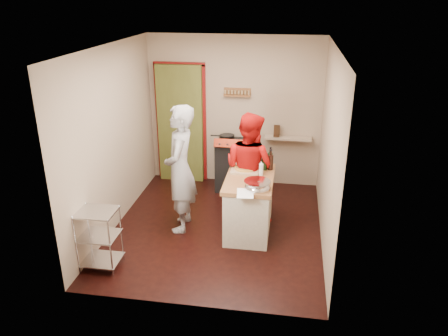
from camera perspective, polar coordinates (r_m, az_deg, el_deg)
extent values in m
plane|color=black|center=(6.52, -0.85, -7.75)|extent=(3.50, 3.50, 0.00)
cube|color=gray|center=(7.64, 1.36, 7.36)|extent=(3.00, 0.04, 2.60)
cube|color=#565B23|center=(7.93, -5.46, 5.95)|extent=(0.80, 0.40, 2.10)
cube|color=maroon|center=(7.98, -8.52, 5.91)|extent=(0.06, 0.06, 2.10)
cube|color=maroon|center=(7.77, -2.57, 5.69)|extent=(0.06, 0.06, 2.10)
cube|color=maroon|center=(7.64, -5.88, 13.39)|extent=(0.90, 0.06, 0.06)
cube|color=brown|center=(7.51, 1.71, 9.46)|extent=(0.46, 0.09, 0.03)
cube|color=brown|center=(7.54, 1.76, 9.97)|extent=(0.46, 0.02, 0.12)
cube|color=olive|center=(7.50, 1.72, 9.87)|extent=(0.42, 0.04, 0.07)
cube|color=gray|center=(7.59, 8.37, 3.88)|extent=(0.80, 0.18, 0.04)
cube|color=black|center=(7.56, 6.90, 4.83)|extent=(0.10, 0.14, 0.22)
cube|color=gray|center=(6.40, -14.29, 3.70)|extent=(0.04, 3.50, 2.60)
cube|color=gray|center=(5.92, 13.54, 2.27)|extent=(0.04, 3.50, 2.60)
cube|color=white|center=(5.69, -1.00, 15.67)|extent=(3.00, 3.50, 0.02)
cube|color=black|center=(7.61, 1.35, 0.17)|extent=(0.60, 0.55, 0.80)
cube|color=black|center=(7.46, 1.38, 3.23)|extent=(0.60, 0.55, 0.06)
cube|color=maroon|center=(7.17, 1.08, 3.19)|extent=(0.60, 0.15, 0.17)
cylinder|color=black|center=(7.58, 0.39, 4.14)|extent=(0.26, 0.26, 0.05)
cylinder|color=silver|center=(5.65, -18.80, -9.54)|extent=(0.02, 0.02, 0.80)
cylinder|color=silver|center=(5.47, -14.64, -10.14)|extent=(0.02, 0.02, 0.80)
cylinder|color=silver|center=(5.92, -17.24, -7.78)|extent=(0.02, 0.02, 0.80)
cylinder|color=silver|center=(5.75, -13.25, -8.28)|extent=(0.02, 0.02, 0.80)
cube|color=silver|center=(5.85, -15.68, -11.44)|extent=(0.48, 0.40, 0.02)
cube|color=silver|center=(5.66, -16.05, -8.48)|extent=(0.48, 0.40, 0.02)
cube|color=silver|center=(5.51, -16.41, -5.52)|extent=(0.48, 0.40, 0.02)
cube|color=beige|center=(6.28, 3.29, -4.96)|extent=(0.60, 1.06, 0.79)
cube|color=#946138|center=(6.10, 3.38, -1.43)|extent=(0.66, 1.12, 0.05)
cube|color=tan|center=(6.32, 2.81, -0.16)|extent=(0.40, 0.40, 0.02)
cylinder|color=gold|center=(6.31, 2.82, 0.05)|extent=(0.32, 0.32, 0.02)
ellipsoid|color=silver|center=(5.72, 4.35, -2.21)|extent=(0.35, 0.35, 0.11)
cylinder|color=white|center=(6.37, 4.47, 1.23)|extent=(0.12, 0.12, 0.28)
cylinder|color=silver|center=(6.13, 4.87, -0.22)|extent=(0.06, 0.06, 0.17)
cube|color=white|center=(5.60, 2.78, -3.32)|extent=(0.24, 0.32, 0.00)
cylinder|color=black|center=(6.39, 6.05, 1.39)|extent=(0.08, 0.08, 0.31)
cylinder|color=black|center=(6.31, 6.12, 1.11)|extent=(0.08, 0.08, 0.31)
cylinder|color=black|center=(6.30, 5.31, 1.09)|extent=(0.08, 0.08, 0.31)
imported|color=#A8A8AC|center=(6.16, -5.74, -0.17)|extent=(0.49, 0.70, 1.85)
imported|color=#B20D0B|center=(6.43, 3.28, 0.04)|extent=(1.02, 0.96, 1.67)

